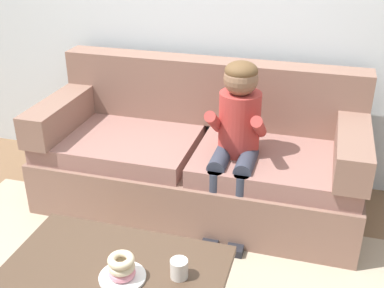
{
  "coord_description": "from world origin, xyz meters",
  "views": [
    {
      "loc": [
        0.85,
        -1.99,
        1.91
      ],
      "look_at": [
        0.15,
        0.45,
        0.65
      ],
      "focal_mm": 44.8,
      "sensor_mm": 36.0,
      "label": 1
    }
  ],
  "objects_px": {
    "couch": "(200,158)",
    "toy_controller": "(105,258)",
    "coffee_table": "(117,273)",
    "mug": "(179,269)",
    "donut": "(122,273)",
    "person_child": "(237,132)"
  },
  "relations": [
    {
      "from": "couch",
      "to": "toy_controller",
      "type": "distance_m",
      "value": 0.94
    },
    {
      "from": "couch",
      "to": "toy_controller",
      "type": "relative_size",
      "value": 9.56
    },
    {
      "from": "coffee_table",
      "to": "mug",
      "type": "distance_m",
      "value": 0.32
    },
    {
      "from": "donut",
      "to": "toy_controller",
      "type": "relative_size",
      "value": 0.53
    },
    {
      "from": "donut",
      "to": "mug",
      "type": "distance_m",
      "value": 0.25
    },
    {
      "from": "coffee_table",
      "to": "person_child",
      "type": "height_order",
      "value": "person_child"
    },
    {
      "from": "coffee_table",
      "to": "donut",
      "type": "height_order",
      "value": "donut"
    },
    {
      "from": "donut",
      "to": "toy_controller",
      "type": "xyz_separation_m",
      "value": [
        -0.38,
        0.54,
        -0.43
      ]
    },
    {
      "from": "donut",
      "to": "coffee_table",
      "type": "bearing_deg",
      "value": 130.79
    },
    {
      "from": "person_child",
      "to": "mug",
      "type": "height_order",
      "value": "person_child"
    },
    {
      "from": "donut",
      "to": "mug",
      "type": "xyz_separation_m",
      "value": [
        0.24,
        0.08,
        0.01
      ]
    },
    {
      "from": "couch",
      "to": "coffee_table",
      "type": "xyz_separation_m",
      "value": [
        -0.05,
        -1.27,
        0.04
      ]
    },
    {
      "from": "person_child",
      "to": "toy_controller",
      "type": "bearing_deg",
      "value": -137.65
    },
    {
      "from": "couch",
      "to": "coffee_table",
      "type": "relative_size",
      "value": 2.13
    },
    {
      "from": "couch",
      "to": "toy_controller",
      "type": "bearing_deg",
      "value": -114.44
    },
    {
      "from": "couch",
      "to": "mug",
      "type": "height_order",
      "value": "couch"
    },
    {
      "from": "coffee_table",
      "to": "person_child",
      "type": "bearing_deg",
      "value": 72.11
    },
    {
      "from": "couch",
      "to": "coffee_table",
      "type": "bearing_deg",
      "value": -92.43
    },
    {
      "from": "person_child",
      "to": "donut",
      "type": "xyz_separation_m",
      "value": [
        -0.28,
        -1.14,
        -0.21
      ]
    },
    {
      "from": "couch",
      "to": "donut",
      "type": "xyz_separation_m",
      "value": [
        0.01,
        -1.35,
        0.11
      ]
    },
    {
      "from": "coffee_table",
      "to": "mug",
      "type": "height_order",
      "value": "mug"
    },
    {
      "from": "couch",
      "to": "person_child",
      "type": "relative_size",
      "value": 1.96
    }
  ]
}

